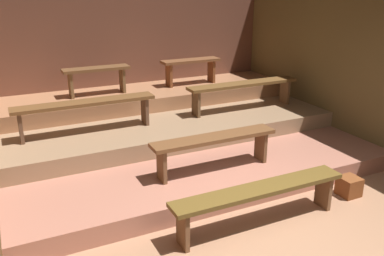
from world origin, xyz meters
The scene contains 13 objects.
ground centered at (0.00, 2.56, -0.04)m, with size 6.16×5.92×0.08m, color #A27354.
wall_back centered at (0.00, 5.15, 1.27)m, with size 6.16×0.06×2.53m, color brown.
wall_right centered at (2.71, 2.56, 1.27)m, with size 0.06×5.92×2.53m, color brown.
platform_lower centered at (0.00, 3.16, 0.13)m, with size 5.36×3.93×0.25m, color #AB6C58.
platform_middle centered at (0.00, 3.83, 0.38)m, with size 5.36×2.59×0.25m, color #977657.
platform_upper centered at (0.00, 4.48, 0.63)m, with size 5.36×1.28×0.25m, color #AA724D.
bench_floor_center centered at (-0.02, 0.81, 0.40)m, with size 2.14×0.30×0.48m.
bench_lower_center centered at (-0.03, 1.87, 0.64)m, with size 1.74×0.30×0.48m.
bench_middle_left centered at (-1.37, 3.39, 0.91)m, with size 2.08×0.30×0.48m.
bench_middle_right centered at (1.37, 3.39, 0.91)m, with size 2.08×0.30×0.48m.
bench_upper_left centered at (-0.91, 4.55, 1.13)m, with size 1.15×0.30×0.48m.
bench_upper_right centered at (0.91, 4.55, 1.13)m, with size 1.15×0.30×0.48m.
wooden_crate_floor centered at (1.45, 0.89, 0.13)m, with size 0.25×0.25×0.25m, color brown.
Camera 1 is at (-2.48, -2.54, 2.64)m, focal length 38.48 mm.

